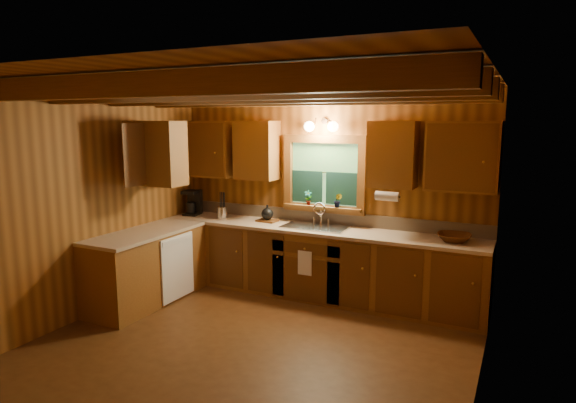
# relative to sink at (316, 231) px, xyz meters

# --- Properties ---
(room) EXTENTS (4.20, 4.20, 4.20)m
(room) POSITION_rel_sink_xyz_m (0.00, -1.60, 0.44)
(room) COLOR #502E13
(room) RESTS_ON ground
(ceiling_beams) EXTENTS (4.20, 2.54, 0.18)m
(ceiling_beams) POSITION_rel_sink_xyz_m (0.00, -1.60, 1.63)
(ceiling_beams) COLOR brown
(ceiling_beams) RESTS_ON room
(base_cabinets) EXTENTS (4.20, 2.22, 0.86)m
(base_cabinets) POSITION_rel_sink_xyz_m (-0.49, -0.32, -0.43)
(base_cabinets) COLOR brown
(base_cabinets) RESTS_ON ground
(countertop) EXTENTS (4.20, 2.24, 0.04)m
(countertop) POSITION_rel_sink_xyz_m (-0.48, -0.31, 0.02)
(countertop) COLOR tan
(countertop) RESTS_ON base_cabinets
(backsplash) EXTENTS (4.20, 0.02, 0.16)m
(backsplash) POSITION_rel_sink_xyz_m (0.00, 0.28, 0.12)
(backsplash) COLOR tan
(backsplash) RESTS_ON room
(dishwasher_panel) EXTENTS (0.02, 0.60, 0.80)m
(dishwasher_panel) POSITION_rel_sink_xyz_m (-1.47, -0.92, -0.43)
(dishwasher_panel) COLOR white
(dishwasher_panel) RESTS_ON base_cabinets
(upper_cabinets) EXTENTS (4.19, 1.77, 0.78)m
(upper_cabinets) POSITION_rel_sink_xyz_m (-0.56, -0.18, 0.98)
(upper_cabinets) COLOR brown
(upper_cabinets) RESTS_ON room
(window) EXTENTS (1.12, 0.08, 1.00)m
(window) POSITION_rel_sink_xyz_m (0.00, 0.26, 0.67)
(window) COLOR brown
(window) RESTS_ON room
(window_sill) EXTENTS (1.06, 0.14, 0.04)m
(window_sill) POSITION_rel_sink_xyz_m (0.00, 0.22, 0.26)
(window_sill) COLOR brown
(window_sill) RESTS_ON room
(wall_sconce) EXTENTS (0.45, 0.21, 0.17)m
(wall_sconce) POSITION_rel_sink_xyz_m (0.00, 0.14, 1.31)
(wall_sconce) COLOR black
(wall_sconce) RESTS_ON room
(paper_towel_roll) EXTENTS (0.27, 0.11, 0.11)m
(paper_towel_roll) POSITION_rel_sink_xyz_m (0.92, -0.07, 0.51)
(paper_towel_roll) COLOR white
(paper_towel_roll) RESTS_ON upper_cabinets
(dish_towel) EXTENTS (0.18, 0.01, 0.30)m
(dish_towel) POSITION_rel_sink_xyz_m (0.00, -0.34, -0.34)
(dish_towel) COLOR white
(dish_towel) RESTS_ON base_cabinets
(sink) EXTENTS (0.82, 0.48, 0.43)m
(sink) POSITION_rel_sink_xyz_m (0.00, 0.00, 0.00)
(sink) COLOR silver
(sink) RESTS_ON countertop
(coffee_maker) EXTENTS (0.20, 0.25, 0.35)m
(coffee_maker) POSITION_rel_sink_xyz_m (-1.91, 0.01, 0.22)
(coffee_maker) COLOR black
(coffee_maker) RESTS_ON countertop
(utensil_crock) EXTENTS (0.13, 0.13, 0.37)m
(utensil_crock) POSITION_rel_sink_xyz_m (-1.37, -0.05, 0.14)
(utensil_crock) COLOR silver
(utensil_crock) RESTS_ON countertop
(cutting_board) EXTENTS (0.28, 0.20, 0.02)m
(cutting_board) POSITION_rel_sink_xyz_m (-0.72, 0.05, 0.06)
(cutting_board) COLOR #553012
(cutting_board) RESTS_ON countertop
(teakettle) EXTENTS (0.16, 0.16, 0.20)m
(teakettle) POSITION_rel_sink_xyz_m (-0.72, 0.05, 0.15)
(teakettle) COLOR black
(teakettle) RESTS_ON cutting_board
(wicker_basket) EXTENTS (0.41, 0.41, 0.09)m
(wicker_basket) POSITION_rel_sink_xyz_m (1.67, -0.01, 0.09)
(wicker_basket) COLOR #48230C
(wicker_basket) RESTS_ON countertop
(potted_plant_left) EXTENTS (0.12, 0.09, 0.19)m
(potted_plant_left) POSITION_rel_sink_xyz_m (-0.20, 0.21, 0.38)
(potted_plant_left) COLOR #553012
(potted_plant_left) RESTS_ON window_sill
(potted_plant_right) EXTENTS (0.11, 0.09, 0.18)m
(potted_plant_right) POSITION_rel_sink_xyz_m (0.22, 0.20, 0.37)
(potted_plant_right) COLOR #553012
(potted_plant_right) RESTS_ON window_sill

